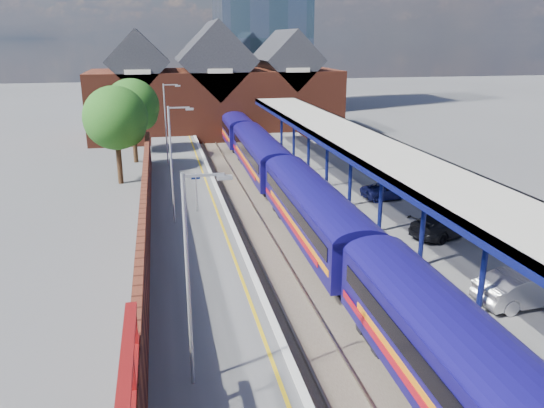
{
  "coord_description": "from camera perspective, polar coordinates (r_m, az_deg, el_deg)",
  "views": [
    {
      "loc": [
        -7.06,
        -8.85,
        11.64
      ],
      "look_at": [
        -1.01,
        19.46,
        2.6
      ],
      "focal_mm": 35.0,
      "sensor_mm": 36.0,
      "label": 1
    }
  ],
  "objects": [
    {
      "name": "coping_left",
      "position": [
        30.99,
        -4.08,
        -2.73
      ],
      "size": [
        0.3,
        76.0,
        0.05
      ],
      "primitive_type": "cube",
      "color": "silver",
      "rests_on": "left_platform"
    },
    {
      "name": "train",
      "position": [
        38.67,
        1.1,
        3.09
      ],
      "size": [
        3.08,
        65.94,
        3.45
      ],
      "color": "#130D5E",
      "rests_on": "ground"
    },
    {
      "name": "tree_far",
      "position": [
        53.18,
        -14.67,
        10.0
      ],
      "size": [
        5.2,
        5.2,
        8.1
      ],
      "color": "#382314",
      "rests_on": "ground"
    },
    {
      "name": "ground",
      "position": [
        41.17,
        -1.69,
        0.91
      ],
      "size": [
        240.0,
        240.0,
        0.0
      ],
      "primitive_type": "plane",
      "color": "#5B5B5E",
      "rests_on": "ground"
    },
    {
      "name": "lamp_post_b",
      "position": [
        16.29,
        -8.61,
        -6.97
      ],
      "size": [
        1.48,
        0.18,
        7.0
      ],
      "color": "#A5A8AA",
      "rests_on": "left_platform"
    },
    {
      "name": "ballast_bed",
      "position": [
        31.89,
        1.58,
        -4.01
      ],
      "size": [
        6.0,
        76.0,
        0.06
      ],
      "primitive_type": "cube",
      "color": "#473D33",
      "rests_on": "ground"
    },
    {
      "name": "platform_sign",
      "position": [
        34.11,
        -8.17,
        1.95
      ],
      "size": [
        0.55,
        0.08,
        2.5
      ],
      "color": "#A5A8AA",
      "rests_on": "left_platform"
    },
    {
      "name": "right_platform",
      "position": [
        33.57,
        11.6,
        -2.41
      ],
      "size": [
        6.0,
        76.0,
        1.0
      ],
      "primitive_type": "cube",
      "color": "#565659",
      "rests_on": "ground"
    },
    {
      "name": "parked_car_silver",
      "position": [
        24.75,
        25.83,
        -8.08
      ],
      "size": [
        4.66,
        1.97,
        1.5
      ],
      "primitive_type": "imported",
      "rotation": [
        0.0,
        0.0,
        1.66
      ],
      "color": "#BCBBC1",
      "rests_on": "right_platform"
    },
    {
      "name": "canopy",
      "position": [
        33.87,
        9.98,
        6.21
      ],
      "size": [
        4.5,
        52.0,
        4.48
      ],
      "color": "#0E1555",
      "rests_on": "right_platform"
    },
    {
      "name": "yellow_line",
      "position": [
        30.93,
        -5.18,
        -2.84
      ],
      "size": [
        0.14,
        76.0,
        0.01
      ],
      "primitive_type": "cube",
      "color": "yellow",
      "rests_on": "left_platform"
    },
    {
      "name": "tree_near",
      "position": [
        45.32,
        -16.29,
        8.68
      ],
      "size": [
        5.2,
        5.2,
        8.1
      ],
      "color": "#382314",
      "rests_on": "ground"
    },
    {
      "name": "station_building",
      "position": [
        67.51,
        -6.14,
        11.99
      ],
      "size": [
        30.0,
        12.12,
        13.78
      ],
      "color": "maroon",
      "rests_on": "ground"
    },
    {
      "name": "lamp_post_d",
      "position": [
        47.32,
        -11.23,
        8.94
      ],
      "size": [
        1.48,
        0.18,
        7.0
      ],
      "color": "#A5A8AA",
      "rests_on": "left_platform"
    },
    {
      "name": "parked_car_blue",
      "position": [
        37.76,
        12.54,
        1.42
      ],
      "size": [
        4.09,
        2.12,
        1.1
      ],
      "primitive_type": "imported",
      "rotation": [
        0.0,
        0.0,
        1.64
      ],
      "color": "navy",
      "rests_on": "right_platform"
    },
    {
      "name": "parked_car_dark",
      "position": [
        31.41,
        18.4,
        -2.03
      ],
      "size": [
        5.2,
        3.4,
        1.4
      ],
      "primitive_type": "imported",
      "rotation": [
        0.0,
        0.0,
        1.9
      ],
      "color": "black",
      "rests_on": "right_platform"
    },
    {
      "name": "rails",
      "position": [
        31.86,
        1.58,
        -3.86
      ],
      "size": [
        4.51,
        76.0,
        0.14
      ],
      "color": "slate",
      "rests_on": "ground"
    },
    {
      "name": "coping_right",
      "position": [
        32.39,
        7.02,
        -1.92
      ],
      "size": [
        0.3,
        76.0,
        0.05
      ],
      "primitive_type": "cube",
      "color": "silver",
      "rests_on": "right_platform"
    },
    {
      "name": "lamp_post_c",
      "position": [
        31.57,
        -10.56,
        4.89
      ],
      "size": [
        1.48,
        0.18,
        7.0
      ],
      "color": "#A5A8AA",
      "rests_on": "left_platform"
    },
    {
      "name": "brick_wall",
      "position": [
        24.22,
        -13.66,
        -5.47
      ],
      "size": [
        0.35,
        50.0,
        3.86
      ],
      "color": "maroon",
      "rests_on": "left_platform"
    },
    {
      "name": "left_platform",
      "position": [
        30.97,
        -8.38,
        -3.94
      ],
      "size": [
        5.0,
        76.0,
        1.0
      ],
      "primitive_type": "cube",
      "color": "#565659",
      "rests_on": "ground"
    }
  ]
}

